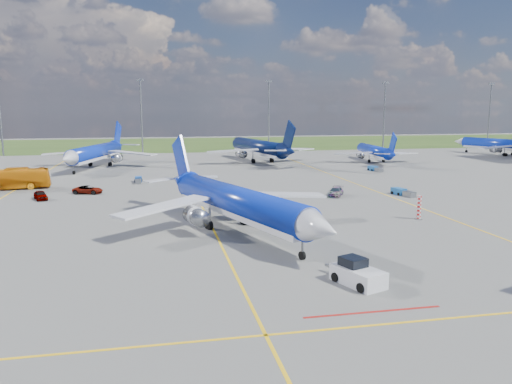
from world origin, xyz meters
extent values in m
plane|color=#5A5A57|center=(0.00, 0.00, 0.00)|extent=(400.00, 400.00, 0.00)
cube|color=#2D4719|center=(0.00, 150.00, 0.00)|extent=(400.00, 80.00, 0.01)
cube|color=yellow|center=(0.00, 30.00, 0.01)|extent=(0.25, 160.00, 0.02)
cube|color=yellow|center=(0.00, -20.00, 0.01)|extent=(60.00, 0.25, 0.02)
cube|color=yellow|center=(-30.00, 40.00, 0.01)|extent=(0.25, 120.00, 0.02)
cube|color=yellow|center=(30.00, 40.00, 0.01)|extent=(0.25, 120.00, 0.02)
cube|color=#A5140F|center=(8.00, -18.00, 0.01)|extent=(10.00, 0.25, 0.02)
cylinder|color=slate|center=(-50.00, 110.00, 11.00)|extent=(0.50, 0.50, 22.00)
cylinder|color=slate|center=(-10.00, 110.00, 11.00)|extent=(0.50, 0.50, 22.00)
cube|color=slate|center=(-10.00, 110.00, 22.30)|extent=(2.20, 0.50, 0.80)
cylinder|color=slate|center=(30.00, 110.00, 11.00)|extent=(0.50, 0.50, 22.00)
cube|color=slate|center=(30.00, 110.00, 22.30)|extent=(2.20, 0.50, 0.80)
cylinder|color=slate|center=(70.00, 110.00, 11.00)|extent=(0.50, 0.50, 22.00)
cube|color=slate|center=(70.00, 110.00, 22.30)|extent=(2.20, 0.50, 0.80)
cylinder|color=slate|center=(110.00, 110.00, 11.00)|extent=(0.50, 0.50, 22.00)
cube|color=slate|center=(110.00, 110.00, 22.30)|extent=(2.20, 0.50, 0.80)
cylinder|color=red|center=(26.00, 8.00, 1.50)|extent=(0.50, 0.50, 3.00)
cube|color=silver|center=(9.15, -12.65, 0.67)|extent=(3.68, 4.87, 1.34)
cube|color=black|center=(8.93, -12.07, 1.60)|extent=(2.21, 2.33, 0.93)
cube|color=slate|center=(8.19, -10.13, 0.57)|extent=(1.13, 2.41, 0.21)
imported|color=orange|center=(-31.08, 43.45, 1.84)|extent=(13.49, 4.72, 3.68)
imported|color=#999999|center=(-23.69, 32.04, 0.69)|extent=(2.95, 4.39, 1.39)
imported|color=#999999|center=(-17.28, 36.21, 0.66)|extent=(5.15, 3.39, 1.32)
imported|color=#999999|center=(21.72, 26.05, 0.69)|extent=(4.07, 5.05, 1.37)
cube|color=#195599|center=(32.26, 25.39, 0.53)|extent=(1.88, 2.73, 1.05)
cube|color=slate|center=(32.84, 22.98, 0.43)|extent=(1.56, 2.12, 0.86)
cube|color=#194896|center=(-9.56, 48.39, 0.49)|extent=(1.28, 2.35, 0.99)
cube|color=slate|center=(-9.53, 46.06, 0.40)|extent=(1.10, 1.81, 0.81)
cube|color=#185295|center=(41.53, 55.60, 0.51)|extent=(1.65, 2.59, 1.03)
cube|color=slate|center=(41.89, 53.20, 0.42)|extent=(1.38, 2.01, 0.84)
camera|label=1|loc=(-6.32, -48.10, 13.79)|focal=35.00mm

